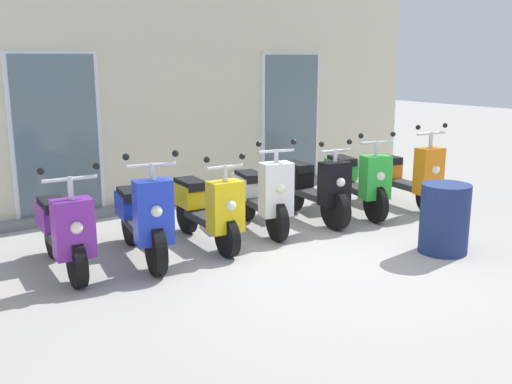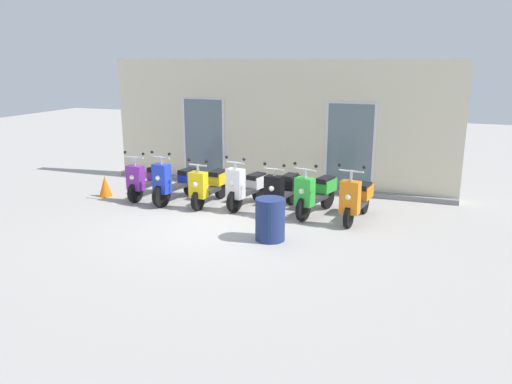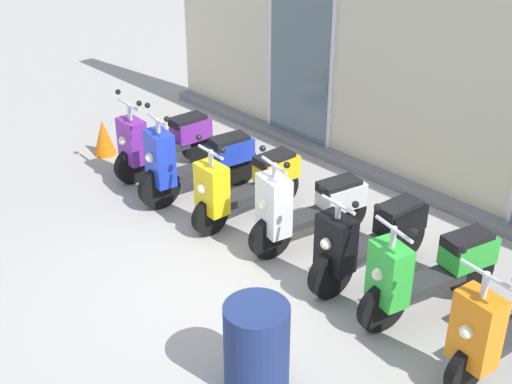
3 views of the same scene
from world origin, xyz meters
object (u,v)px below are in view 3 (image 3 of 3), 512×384
(scooter_purple, at_px, (163,141))
(scooter_blue, at_px, (197,162))
(scooter_green, at_px, (429,270))
(scooter_orange, at_px, (510,321))
(traffic_cone, at_px, (104,137))
(scooter_yellow, at_px, (246,184))
(scooter_white, at_px, (308,207))
(scooter_black, at_px, (369,239))
(trash_bin, at_px, (257,346))

(scooter_purple, height_order, scooter_blue, scooter_blue)
(scooter_green, xyz_separation_m, scooter_orange, (0.91, -0.12, -0.01))
(scooter_orange, relative_size, traffic_cone, 3.03)
(scooter_yellow, height_order, traffic_cone, scooter_yellow)
(scooter_green, height_order, scooter_orange, scooter_orange)
(scooter_purple, xyz_separation_m, scooter_white, (2.58, 0.06, 0.03))
(scooter_blue, height_order, scooter_black, scooter_blue)
(scooter_orange, distance_m, trash_bin, 2.19)
(scooter_purple, distance_m, trash_bin, 4.24)
(scooter_yellow, bearing_deg, scooter_orange, -1.14)
(scooter_black, relative_size, scooter_orange, 1.02)
(scooter_blue, bearing_deg, trash_bin, -30.65)
(scooter_white, distance_m, traffic_cone, 3.65)
(scooter_blue, height_order, scooter_orange, scooter_orange)
(scooter_yellow, relative_size, trash_bin, 1.94)
(scooter_green, distance_m, traffic_cone, 5.27)
(scooter_white, bearing_deg, scooter_yellow, -172.93)
(scooter_blue, height_order, trash_bin, scooter_blue)
(trash_bin, bearing_deg, traffic_cone, 162.04)
(scooter_green, bearing_deg, scooter_black, 175.77)
(scooter_white, xyz_separation_m, traffic_cone, (-3.62, -0.35, -0.22))
(scooter_yellow, relative_size, traffic_cone, 3.01)
(scooter_blue, distance_m, scooter_yellow, 0.85)
(scooter_blue, relative_size, scooter_black, 1.04)
(traffic_cone, bearing_deg, trash_bin, -17.96)
(traffic_cone, height_order, trash_bin, trash_bin)
(scooter_purple, distance_m, scooter_white, 2.58)
(scooter_black, distance_m, traffic_cone, 4.51)
(scooter_black, xyz_separation_m, scooter_green, (0.77, -0.06, 0.03))
(scooter_purple, xyz_separation_m, scooter_orange, (5.13, -0.12, 0.03))
(scooter_orange, bearing_deg, scooter_green, 172.35)
(scooter_yellow, relative_size, scooter_white, 1.02)
(scooter_purple, bearing_deg, scooter_green, 0.06)
(scooter_purple, bearing_deg, scooter_blue, -7.11)
(scooter_orange, bearing_deg, scooter_purple, 178.68)
(scooter_purple, bearing_deg, scooter_yellow, -1.69)
(scooter_white, bearing_deg, trash_bin, -57.53)
(scooter_purple, xyz_separation_m, traffic_cone, (-1.04, -0.29, -0.20))
(scooter_blue, xyz_separation_m, traffic_cone, (-1.88, -0.19, -0.22))
(traffic_cone, xyz_separation_m, trash_bin, (4.84, -1.57, 0.14))
(scooter_white, bearing_deg, scooter_orange, -4.01)
(scooter_yellow, bearing_deg, scooter_purple, 178.31)
(scooter_purple, bearing_deg, trash_bin, -26.06)
(scooter_blue, bearing_deg, scooter_yellow, 3.71)
(scooter_yellow, height_order, scooter_green, scooter_green)
(scooter_blue, relative_size, scooter_white, 1.09)
(scooter_purple, distance_m, scooter_yellow, 1.69)
(traffic_cone, distance_m, trash_bin, 5.09)
(scooter_white, height_order, scooter_orange, scooter_orange)
(scooter_yellow, distance_m, scooter_orange, 3.44)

